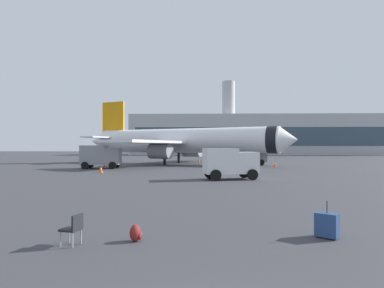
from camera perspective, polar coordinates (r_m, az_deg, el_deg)
name	(u,v)px	position (r m, az deg, el deg)	size (l,w,h in m)	color
airplane_at_gate	(182,141)	(53.81, -1.70, 0.52)	(34.20, 31.37, 10.50)	white
service_truck	(100,156)	(44.28, -15.01, -1.90)	(4.88, 2.68, 2.90)	gray
fuel_truck	(245,153)	(51.12, 8.74, -1.53)	(6.18, 3.14, 3.20)	gray
cargo_van	(230,162)	(28.74, 6.31, -3.01)	(4.72, 3.10, 2.60)	white
safety_cone_near	(104,164)	(47.77, -14.46, -3.29)	(0.44, 0.44, 0.72)	#F2590C
safety_cone_mid	(275,164)	(47.06, 13.68, -3.28)	(0.44, 0.44, 0.83)	#F2590C
safety_cone_far	(101,169)	(37.01, -14.94, -4.12)	(0.44, 0.44, 0.73)	#F2590C
safety_cone_outer	(198,160)	(60.16, 1.09, -2.73)	(0.44, 0.44, 0.71)	#F2590C
rolling_suitcase	(327,225)	(11.24, 21.58, -12.41)	(0.75, 0.71, 1.10)	navy
traveller_backpack	(136,233)	(10.29, -9.35, -14.47)	(0.36, 0.40, 0.48)	maroon
gate_chair	(73,227)	(10.24, -19.17, -13.00)	(0.59, 0.59, 0.86)	black
terminal_building	(259,135)	(120.80, 11.05, 1.52)	(87.68, 16.68, 25.51)	#B2B2B7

